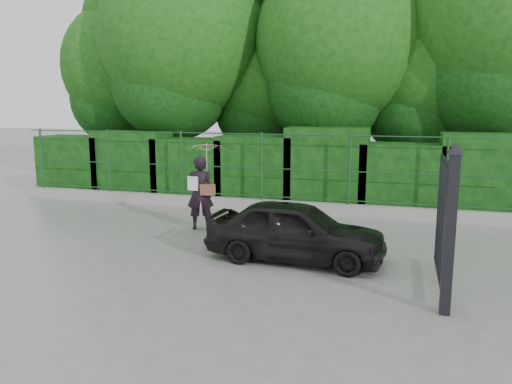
# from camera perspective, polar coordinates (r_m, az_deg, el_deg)

# --- Properties ---
(ground) EXTENTS (80.00, 80.00, 0.00)m
(ground) POSITION_cam_1_polar(r_m,az_deg,el_deg) (9.45, -9.20, -7.57)
(ground) COLOR gray
(kerb) EXTENTS (14.00, 0.25, 0.30)m
(kerb) POSITION_cam_1_polar(r_m,az_deg,el_deg) (13.48, -1.03, -1.42)
(kerb) COLOR #9E9E99
(kerb) RESTS_ON ground
(fence) EXTENTS (14.13, 0.06, 1.80)m
(fence) POSITION_cam_1_polar(r_m,az_deg,el_deg) (13.24, -0.13, 2.98)
(fence) COLOR #184420
(fence) RESTS_ON kerb
(hedge) EXTENTS (14.20, 1.20, 2.20)m
(hedge) POSITION_cam_1_polar(r_m,az_deg,el_deg) (14.25, 0.62, 2.60)
(hedge) COLOR black
(hedge) RESTS_ON ground
(trees) EXTENTS (17.10, 6.15, 8.08)m
(trees) POSITION_cam_1_polar(r_m,az_deg,el_deg) (16.18, 6.49, 16.35)
(trees) COLOR black
(trees) RESTS_ON ground
(gate) EXTENTS (0.22, 2.33, 2.36)m
(gate) POSITION_cam_1_polar(r_m,az_deg,el_deg) (7.60, 20.99, -3.21)
(gate) COLOR black
(gate) RESTS_ON ground
(woman) EXTENTS (0.94, 0.89, 1.99)m
(woman) POSITION_cam_1_polar(r_m,az_deg,el_deg) (11.32, -5.98, 2.11)
(woman) COLOR black
(woman) RESTS_ON ground
(car) EXTENTS (3.35, 1.53, 1.11)m
(car) POSITION_cam_1_polar(r_m,az_deg,el_deg) (9.15, 4.54, -4.43)
(car) COLOR black
(car) RESTS_ON ground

